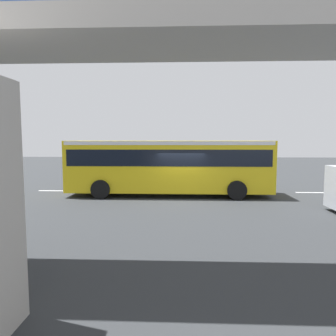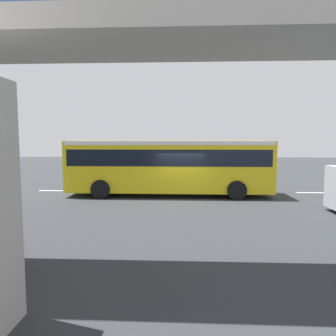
# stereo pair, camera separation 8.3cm
# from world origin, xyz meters

# --- Properties ---
(ground) EXTENTS (80.00, 80.00, 0.00)m
(ground) POSITION_xyz_m (0.00, 0.00, 0.00)
(ground) COLOR #2D3033
(city_bus) EXTENTS (11.54, 2.85, 3.15)m
(city_bus) POSITION_xyz_m (0.71, -0.94, 1.88)
(city_bus) COLOR yellow
(city_bus) RESTS_ON ground
(pedestrian) EXTENTS (0.38, 0.38, 1.79)m
(pedestrian) POSITION_xyz_m (3.32, -3.57, 0.89)
(pedestrian) COLOR #2D2D38
(pedestrian) RESTS_ON ground
(traffic_sign) EXTENTS (0.08, 0.60, 2.80)m
(traffic_sign) POSITION_xyz_m (6.40, -4.94, 1.89)
(traffic_sign) COLOR slate
(traffic_sign) RESTS_ON ground
(lane_dash_leftmost) EXTENTS (2.00, 0.20, 0.01)m
(lane_dash_leftmost) POSITION_xyz_m (-8.00, -2.14, 0.00)
(lane_dash_leftmost) COLOR silver
(lane_dash_leftmost) RESTS_ON ground
(lane_dash_left) EXTENTS (2.00, 0.20, 0.01)m
(lane_dash_left) POSITION_xyz_m (-4.00, -2.14, 0.00)
(lane_dash_left) COLOR silver
(lane_dash_left) RESTS_ON ground
(lane_dash_centre) EXTENTS (2.00, 0.20, 0.01)m
(lane_dash_centre) POSITION_xyz_m (0.00, -2.14, 0.00)
(lane_dash_centre) COLOR silver
(lane_dash_centre) RESTS_ON ground
(lane_dash_right) EXTENTS (2.00, 0.20, 0.01)m
(lane_dash_right) POSITION_xyz_m (4.00, -2.14, 0.00)
(lane_dash_right) COLOR silver
(lane_dash_right) RESTS_ON ground
(lane_dash_rightmost) EXTENTS (2.00, 0.20, 0.01)m
(lane_dash_rightmost) POSITION_xyz_m (8.00, -2.14, 0.00)
(lane_dash_rightmost) COLOR silver
(lane_dash_rightmost) RESTS_ON ground
(pedestrian_overpass) EXTENTS (26.42, 2.60, 6.88)m
(pedestrian_overpass) POSITION_xyz_m (0.00, 9.50, 5.09)
(pedestrian_overpass) COLOR #B2ADA5
(pedestrian_overpass) RESTS_ON ground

